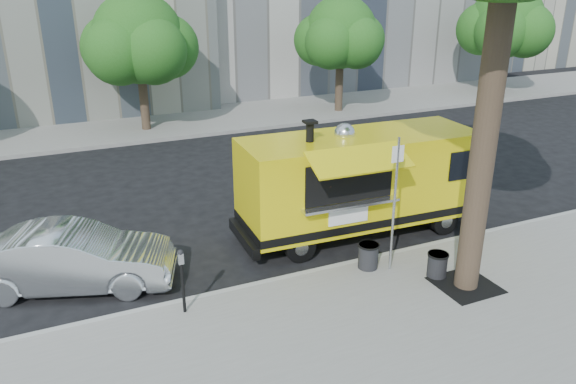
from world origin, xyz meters
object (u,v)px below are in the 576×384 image
far_tree_c (341,33)px  parking_meter (182,274)px  trash_bin_left (368,255)px  far_tree_d (506,21)px  trash_bin_right (437,264)px  food_truck (359,181)px  far_tree_b (138,38)px  sedan (73,258)px  sign_post (395,197)px

far_tree_c → parking_meter: (-11.00, -13.75, -2.74)m
parking_meter → far_tree_c: bearing=51.3°
parking_meter → trash_bin_left: bearing=0.7°
far_tree_d → trash_bin_right: (-15.72, -14.84, -3.45)m
far_tree_d → food_truck: far_tree_d is taller
far_tree_c → food_truck: far_tree_c is taller
far_tree_c → far_tree_d: size_ratio=0.92×
parking_meter → trash_bin_right: (5.28, -0.89, -0.54)m
far_tree_c → trash_bin_right: (-5.72, -14.64, -3.28)m
far_tree_b → trash_bin_right: bearing=-77.6°
trash_bin_left → trash_bin_right: size_ratio=1.05×
far_tree_c → trash_bin_left: size_ratio=9.16×
far_tree_c → trash_bin_left: bearing=-116.6°
far_tree_c → sedan: bearing=-137.7°
parking_meter → trash_bin_left: size_ratio=2.35×
far_tree_c → sedan: far_tree_c is taller
far_tree_d → far_tree_b: bearing=179.7°
parking_meter → food_truck: 5.35m
trash_bin_left → trash_bin_right: trash_bin_left is taller
sedan → far_tree_b: bearing=1.0°
far_tree_c → parking_meter: bearing=-128.7°
far_tree_d → sign_post: (-16.45, -14.15, -2.04)m
far_tree_b → far_tree_d: size_ratio=0.97×
far_tree_d → sedan: bearing=-152.5°
sedan → trash_bin_left: size_ratio=7.25×
far_tree_b → food_truck: 12.71m
food_truck → sign_post: bearing=-98.8°
far_tree_b → sign_post: bearing=-79.9°
far_tree_d → food_truck: bearing=-143.1°
far_tree_b → sedan: 12.93m
food_truck → trash_bin_right: food_truck is taller
far_tree_b → trash_bin_left: (2.14, -14.00, -3.38)m
far_tree_d → sign_post: far_tree_d is taller
far_tree_c → trash_bin_right: 16.05m
far_tree_b → far_tree_d: bearing=-0.3°
food_truck → sedan: size_ratio=1.53×
far_tree_d → sedan: size_ratio=1.37×
parking_meter → trash_bin_right: 5.38m
far_tree_b → far_tree_c: far_tree_b is taller
far_tree_b → trash_bin_right: (3.28, -14.94, -3.39)m
far_tree_b → far_tree_c: bearing=-1.9°
trash_bin_left → far_tree_d: bearing=39.5°
far_tree_b → food_truck: bearing=-76.2°
far_tree_b → trash_bin_right: size_ratio=10.19×
parking_meter → sedan: size_ratio=0.32×
far_tree_d → parking_meter: (-21.00, -13.95, -2.91)m
far_tree_d → trash_bin_left: bearing=-140.5°
far_tree_b → far_tree_d: far_tree_d is taller
far_tree_b → food_truck: (2.97, -12.13, -2.39)m
far_tree_b → trash_bin_left: far_tree_b is taller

